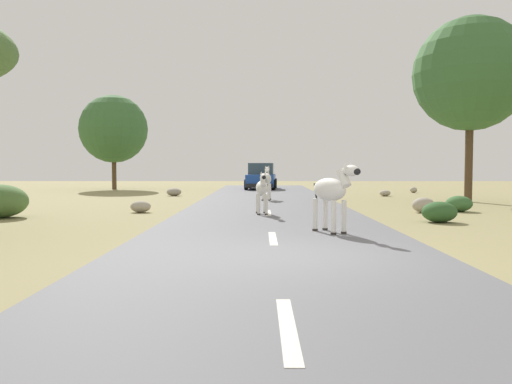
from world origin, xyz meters
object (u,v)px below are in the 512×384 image
object	(u,v)px
zebra_2	(262,189)
rock_1	(423,205)
rock_0	(414,190)
rock_3	(141,207)
zebra_1	(267,179)
zebra_0	(332,191)
bush_0	(459,204)
tree_0	(114,129)
rock_2	(385,193)
bush_1	(439,212)
tree_1	(471,74)
rock_4	(174,192)
car_0	(261,177)

from	to	relation	value
zebra_2	rock_1	xyz separation A→B (m)	(5.51, 1.13, -0.61)
rock_0	rock_3	world-z (taller)	rock_3
zebra_1	rock_3	xyz separation A→B (m)	(-4.39, -5.74, -0.79)
zebra_0	zebra_2	bearing A→B (deg)	-98.31
zebra_1	zebra_2	size ratio (longest dim) A/B	1.14
bush_0	tree_0	bearing A→B (deg)	134.99
tree_0	bush_0	world-z (taller)	tree_0
rock_2	rock_3	size ratio (longest dim) A/B	0.83
bush_1	zebra_0	bearing A→B (deg)	-142.01
tree_0	rock_1	world-z (taller)	tree_0
tree_1	rock_4	size ratio (longest dim) A/B	10.28
zebra_2	tree_1	bearing A→B (deg)	-148.97
bush_1	rock_0	size ratio (longest dim) A/B	2.28
zebra_0	tree_1	distance (m)	14.12
zebra_0	zebra_1	bearing A→B (deg)	-110.89
zebra_2	rock_3	distance (m)	4.37
zebra_0	tree_0	world-z (taller)	tree_0
zebra_0	rock_2	world-z (taller)	zebra_0
rock_1	bush_1	bearing A→B (deg)	-99.53
zebra_0	tree_0	bearing A→B (deg)	-90.93
tree_0	tree_1	bearing A→B (deg)	-32.08
zebra_1	car_0	bearing A→B (deg)	95.10
bush_1	rock_1	xyz separation A→B (m)	(0.50, 2.98, -0.03)
bush_0	zebra_1	bearing A→B (deg)	141.48
rock_4	rock_1	bearing A→B (deg)	-43.77
zebra_2	rock_3	world-z (taller)	zebra_2
zebra_1	car_0	distance (m)	11.19
rock_3	rock_4	bearing A→B (deg)	93.01
tree_1	bush_0	world-z (taller)	tree_1
zebra_0	rock_1	bearing A→B (deg)	-152.49
bush_1	rock_1	size ratio (longest dim) A/B	1.29
zebra_2	bush_1	size ratio (longest dim) A/B	1.50
zebra_2	rock_2	xyz separation A→B (m)	(6.53, 10.70, -0.71)
rock_2	rock_4	xyz separation A→B (m)	(-11.21, 0.19, 0.04)
tree_1	rock_2	bearing A→B (deg)	122.08
zebra_1	rock_4	xyz separation A→B (m)	(-4.90, 4.02, -0.78)
zebra_0	rock_1	size ratio (longest dim) A/B	2.16
rock_3	zebra_1	bearing A→B (deg)	52.60
zebra_2	rock_4	bearing A→B (deg)	-70.83
car_0	tree_1	world-z (taller)	tree_1
rock_3	tree_0	bearing A→B (deg)	108.75
rock_2	rock_4	distance (m)	11.21
rock_4	bush_0	bearing A→B (deg)	-38.88
rock_0	rock_4	distance (m)	14.12
car_0	bush_1	distance (m)	20.55
rock_1	rock_2	xyz separation A→B (m)	(1.02, 9.57, -0.10)
bush_0	rock_1	xyz separation A→B (m)	(-1.38, -0.44, -0.02)
rock_2	rock_3	bearing A→B (deg)	-138.19
zebra_1	rock_4	bearing A→B (deg)	144.57
car_0	rock_3	distance (m)	17.44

